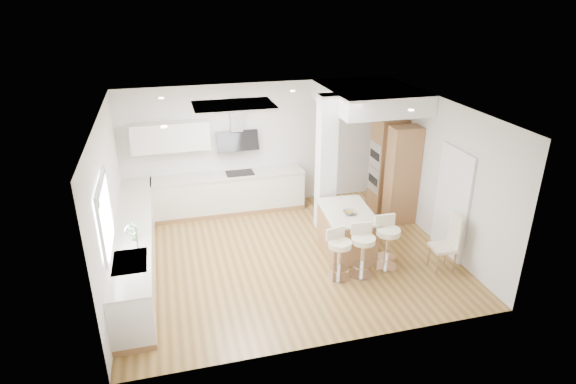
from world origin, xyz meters
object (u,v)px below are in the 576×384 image
object	(u,v)px
bar_stool_c	(387,240)
peninsula	(346,230)
bar_stool_a	(339,252)
dining_chair	(449,240)
bar_stool_b	(363,248)

from	to	relation	value
bar_stool_c	peninsula	bearing A→B (deg)	119.90
bar_stool_a	dining_chair	bearing A→B (deg)	-18.81
peninsula	bar_stool_b	bearing A→B (deg)	-89.00
bar_stool_b	bar_stool_a	bearing A→B (deg)	-175.00
peninsula	bar_stool_a	bearing A→B (deg)	-114.01
bar_stool_a	bar_stool_c	world-z (taller)	bar_stool_c
bar_stool_a	bar_stool_c	xyz separation A→B (m)	(0.95, 0.12, 0.04)
bar_stool_b	bar_stool_c	world-z (taller)	bar_stool_c
bar_stool_b	bar_stool_c	distance (m)	0.54
peninsula	bar_stool_c	xyz separation A→B (m)	(0.47, -0.77, 0.14)
dining_chair	bar_stool_a	bearing A→B (deg)	178.59
bar_stool_b	dining_chair	xyz separation A→B (m)	(1.56, -0.18, 0.02)
peninsula	bar_stool_a	distance (m)	1.01
bar_stool_a	peninsula	bearing A→B (deg)	48.33
bar_stool_a	bar_stool_c	bearing A→B (deg)	-6.14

